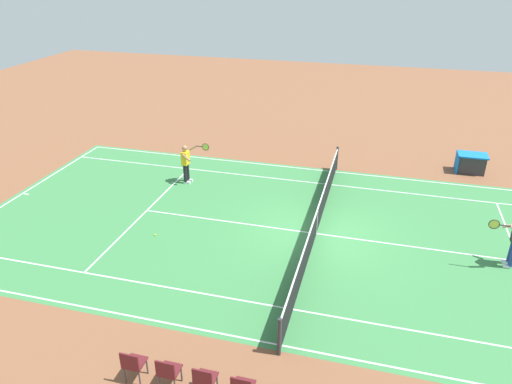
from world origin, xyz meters
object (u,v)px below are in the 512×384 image
tennis_player_near (187,162)px  spectator_chair_6 (168,371)px  equipment_cart_tarped (470,163)px  tennis_ball (155,235)px  tennis_net (317,221)px  spectator_chair_5 (204,379)px  spectator_chair_7 (133,363)px

tennis_player_near → spectator_chair_6: tennis_player_near is taller
equipment_cart_tarped → spectator_chair_6: bearing=61.6°
tennis_ball → spectator_chair_6: (-3.19, 5.84, 0.49)m
tennis_net → equipment_cart_tarped: size_ratio=9.36×
tennis_player_near → tennis_ball: 4.49m
tennis_ball → spectator_chair_5: 7.11m
tennis_player_near → spectator_chair_5: 11.21m
tennis_ball → spectator_chair_5: spectator_chair_5 is taller
tennis_net → tennis_player_near: 6.53m
tennis_ball → equipment_cart_tarped: bearing=-142.0°
spectator_chair_5 → tennis_player_near: bearing=-65.5°
spectator_chair_6 → tennis_net: bearing=-105.8°
spectator_chair_6 → tennis_ball: bearing=-61.3°
spectator_chair_6 → tennis_player_near: bearing=-69.6°
spectator_chair_7 → equipment_cart_tarped: (-8.65, -14.45, -0.08)m
spectator_chair_5 → spectator_chair_7: size_ratio=1.00×
tennis_net → tennis_ball: bearing=16.6°
tennis_ball → spectator_chair_7: spectator_chair_7 is taller
equipment_cart_tarped → tennis_player_near: bearing=20.1°
tennis_player_near → spectator_chair_5: size_ratio=1.93×
tennis_player_near → equipment_cart_tarped: (-11.61, -4.25, -0.49)m
tennis_net → tennis_player_near: tennis_player_near is taller
tennis_ball → spectator_chair_7: (-2.35, 5.84, 0.49)m
tennis_ball → spectator_chair_6: bearing=118.7°
tennis_net → tennis_player_near: (5.89, -2.78, 0.44)m
tennis_ball → spectator_chair_5: bearing=124.6°
tennis_net → spectator_chair_7: 7.98m
tennis_ball → tennis_player_near: bearing=-82.1°
tennis_player_near → spectator_chair_6: 10.89m
tennis_ball → equipment_cart_tarped: (-11.00, -8.61, 0.40)m
tennis_net → spectator_chair_5: 7.53m
spectator_chair_7 → equipment_cart_tarped: bearing=-120.9°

